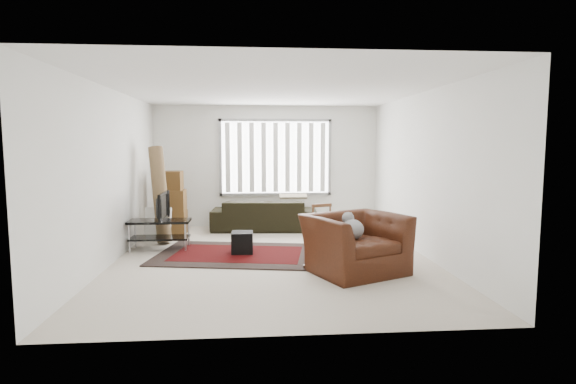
# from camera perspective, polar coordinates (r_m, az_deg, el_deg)

# --- Properties ---
(room) EXTENTS (6.00, 6.02, 2.71)m
(room) POSITION_cam_1_polar(r_m,az_deg,el_deg) (7.66, -1.89, 5.46)
(room) COLOR beige
(room) RESTS_ON ground
(persian_rug) EXTENTS (2.91, 2.19, 0.02)m
(persian_rug) POSITION_cam_1_polar(r_m,az_deg,el_deg) (7.62, -6.40, -7.84)
(persian_rug) COLOR black
(persian_rug) RESTS_ON ground
(tv_stand) EXTENTS (1.05, 0.47, 0.52)m
(tv_stand) POSITION_cam_1_polar(r_m,az_deg,el_deg) (8.19, -15.99, -4.45)
(tv_stand) COLOR black
(tv_stand) RESTS_ON ground
(tv) EXTENTS (0.11, 0.85, 0.49)m
(tv) POSITION_cam_1_polar(r_m,az_deg,el_deg) (8.13, -16.07, -1.75)
(tv) COLOR black
(tv) RESTS_ON tv_stand
(subwoofer) EXTENTS (0.36, 0.36, 0.35)m
(subwoofer) POSITION_cam_1_polar(r_m,az_deg,el_deg) (7.63, -5.83, -6.37)
(subwoofer) COLOR black
(subwoofer) RESTS_ON persian_rug
(moving_boxes) EXTENTS (0.54, 0.50, 1.30)m
(moving_boxes) POSITION_cam_1_polar(r_m,az_deg,el_deg) (9.50, -14.43, -1.61)
(moving_boxes) COLOR brown
(moving_boxes) RESTS_ON ground
(white_flatpack) EXTENTS (0.52, 0.27, 0.63)m
(white_flatpack) POSITION_cam_1_polar(r_m,az_deg,el_deg) (9.03, -16.19, -3.89)
(white_flatpack) COLOR silver
(white_flatpack) RESTS_ON ground
(rolled_rug) EXTENTS (0.56, 0.70, 1.81)m
(rolled_rug) POSITION_cam_1_polar(r_m,az_deg,el_deg) (8.75, -15.94, -0.29)
(rolled_rug) COLOR brown
(rolled_rug) RESTS_ON ground
(sofa) EXTENTS (2.29, 1.13, 0.86)m
(sofa) POSITION_cam_1_polar(r_m,az_deg,el_deg) (9.69, -3.05, -2.32)
(sofa) COLOR black
(sofa) RESTS_ON ground
(side_chair) EXTENTS (0.51, 0.51, 0.76)m
(side_chair) POSITION_cam_1_polar(r_m,az_deg,el_deg) (8.10, 4.79, -4.01)
(side_chair) COLOR #836D56
(side_chair) RESTS_ON ground
(armchair) EXTENTS (1.63, 1.55, 0.95)m
(armchair) POSITION_cam_1_polar(r_m,az_deg,el_deg) (6.55, 8.53, -5.96)
(armchair) COLOR #3E1A0C
(armchair) RESTS_ON ground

